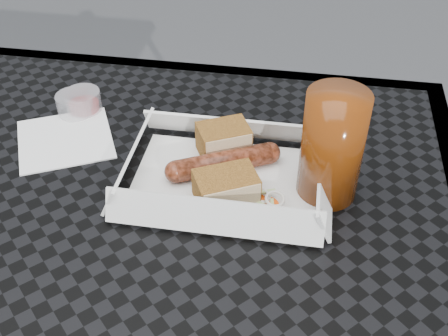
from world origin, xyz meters
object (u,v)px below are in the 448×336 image
(patio_table, at_px, (116,288))
(food_tray, at_px, (225,181))
(bratwurst, at_px, (224,162))
(drink_glass, at_px, (332,146))

(patio_table, relative_size, food_tray, 3.64)
(food_tray, relative_size, bratwurst, 1.64)
(patio_table, distance_m, drink_glass, 0.30)
(food_tray, height_order, bratwurst, bratwurst)
(drink_glass, bearing_deg, food_tray, -179.03)
(patio_table, bearing_deg, bratwurst, 52.48)
(patio_table, xyz_separation_m, drink_glass, (0.23, 0.12, 0.14))
(bratwurst, bearing_deg, drink_glass, -6.16)
(patio_table, height_order, drink_glass, drink_glass)
(food_tray, xyz_separation_m, bratwurst, (-0.00, 0.02, 0.02))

